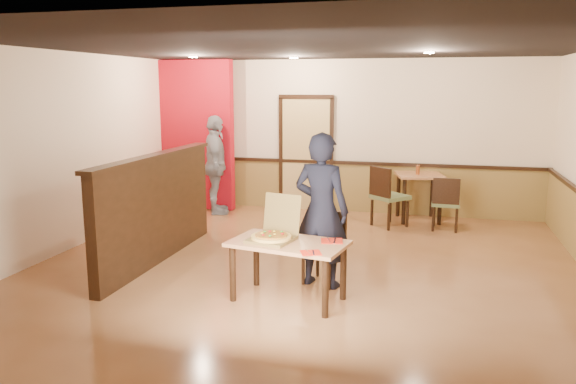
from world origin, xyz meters
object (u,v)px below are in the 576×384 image
(diner_chair, at_px, (326,244))
(side_chair_right, at_px, (446,201))
(side_table, at_px, (419,184))
(pizza_box, at_px, (273,235))
(diner, at_px, (321,210))
(side_chair_left, at_px, (387,194))
(main_table, at_px, (288,251))
(passerby, at_px, (216,165))
(condiment, at_px, (418,170))

(diner_chair, distance_m, side_chair_right, 3.20)
(side_table, xyz_separation_m, pizza_box, (-1.44, -4.15, 0.09))
(diner, bearing_deg, diner_chair, -91.29)
(side_chair_left, bearing_deg, pizza_box, 117.85)
(side_chair_right, bearing_deg, main_table, 66.58)
(pizza_box, bearing_deg, side_chair_right, 73.73)
(diner_chair, distance_m, side_table, 3.63)
(side_chair_right, bearing_deg, passerby, -0.80)
(main_table, distance_m, side_table, 4.37)
(diner_chair, bearing_deg, side_chair_right, 81.57)
(passerby, distance_m, condiment, 3.60)
(side_table, distance_m, passerby, 3.64)
(diner, height_order, passerby, diner)
(diner_chair, height_order, diner, diner)
(condiment, bearing_deg, side_chair_left, -131.62)
(diner_chair, distance_m, condiment, 3.57)
(side_chair_right, height_order, diner, diner)
(passerby, bearing_deg, diner, -164.35)
(side_chair_right, bearing_deg, pizza_box, 64.12)
(side_table, height_order, condiment, condiment)
(main_table, bearing_deg, passerby, 132.00)
(passerby, relative_size, pizza_box, 2.98)
(side_chair_left, xyz_separation_m, side_table, (0.50, 0.61, 0.08))
(diner, height_order, condiment, diner)
(side_chair_right, distance_m, condiment, 0.83)
(main_table, relative_size, condiment, 8.37)
(diner, bearing_deg, side_chair_left, -87.28)
(side_chair_right, bearing_deg, diner, 66.35)
(diner_chair, distance_m, passerby, 4.08)
(diner, relative_size, condiment, 11.27)
(passerby, bearing_deg, side_chair_right, -116.24)
(side_chair_left, relative_size, pizza_box, 1.68)
(side_chair_right, relative_size, diner, 0.49)
(diner_chair, bearing_deg, pizza_box, -106.81)
(main_table, xyz_separation_m, passerby, (-2.35, 3.78, 0.34))
(main_table, relative_size, side_table, 1.47)
(passerby, distance_m, pizza_box, 4.34)
(side_chair_left, xyz_separation_m, condiment, (0.47, 0.53, 0.35))
(side_chair_left, bearing_deg, side_chair_right, -138.00)
(condiment, bearing_deg, diner, -105.40)
(diner, bearing_deg, condiment, -93.16)
(side_chair_right, bearing_deg, condiment, -46.44)
(pizza_box, distance_m, condiment, 4.32)
(side_chair_left, distance_m, condiment, 0.79)
(diner_chair, bearing_deg, condiment, 92.43)
(side_chair_left, xyz_separation_m, diner, (-0.51, -3.02, 0.35))
(condiment, bearing_deg, diner_chair, -105.48)
(passerby, bearing_deg, pizza_box, -173.16)
(diner_chair, bearing_deg, diner, -85.63)
(main_table, distance_m, diner, 0.70)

